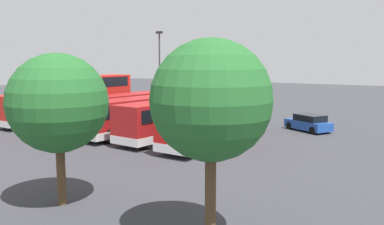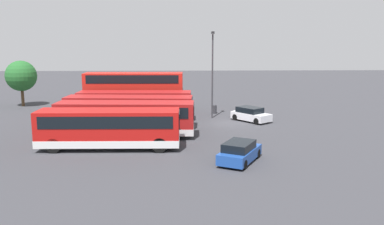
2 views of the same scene
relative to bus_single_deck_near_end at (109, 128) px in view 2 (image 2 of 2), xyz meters
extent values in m
plane|color=#38383D|center=(9.03, -10.23, -1.62)|extent=(140.00, 140.00, 0.00)
cube|color=#B71411|center=(0.00, 0.01, 0.03)|extent=(2.74, 10.49, 2.60)
cube|color=silver|center=(0.00, 0.01, -1.00)|extent=(2.78, 10.54, 0.55)
cube|color=black|center=(0.00, 0.01, 0.63)|extent=(2.79, 9.70, 0.90)
cube|color=black|center=(-0.10, -5.25, 0.63)|extent=(2.25, 0.10, 1.10)
cylinder|color=black|center=(1.06, -3.84, -1.07)|extent=(0.32, 1.11, 1.10)
cylinder|color=black|center=(-1.19, -3.80, -1.07)|extent=(0.32, 1.11, 1.10)
cylinder|color=black|center=(1.19, 3.81, -1.07)|extent=(0.32, 1.11, 1.10)
cylinder|color=black|center=(-1.05, 3.85, -1.07)|extent=(0.32, 1.11, 1.10)
cube|color=#A51919|center=(3.81, -0.73, 0.03)|extent=(3.11, 11.54, 2.60)
cube|color=silver|center=(3.81, -0.73, -1.00)|extent=(3.15, 11.58, 0.55)
cube|color=black|center=(3.81, -0.73, 0.63)|extent=(3.13, 10.75, 0.90)
cube|color=black|center=(3.53, -6.47, 0.63)|extent=(2.25, 0.17, 1.10)
cylinder|color=black|center=(4.72, -5.10, -1.07)|extent=(0.35, 1.11, 1.10)
cylinder|color=black|center=(2.48, -4.99, -1.07)|extent=(0.35, 1.11, 1.10)
cylinder|color=black|center=(5.15, 3.52, -1.07)|extent=(0.35, 1.11, 1.10)
cylinder|color=black|center=(2.90, 3.63, -1.07)|extent=(0.35, 1.11, 1.10)
cube|color=#A51919|center=(7.31, -0.63, 0.03)|extent=(3.35, 11.76, 2.60)
cube|color=silver|center=(7.31, -0.63, -1.00)|extent=(3.40, 11.81, 0.55)
cube|color=black|center=(7.31, -0.63, 0.63)|extent=(3.36, 10.97, 0.90)
cube|color=black|center=(6.90, -6.45, 0.63)|extent=(2.25, 0.22, 1.10)
cylinder|color=black|center=(8.13, -5.10, -1.07)|extent=(0.38, 1.12, 1.10)
cylinder|color=black|center=(5.88, -4.95, -1.07)|extent=(0.38, 1.12, 1.10)
cylinder|color=black|center=(8.74, 3.69, -1.07)|extent=(0.38, 1.12, 1.10)
cylinder|color=black|center=(6.50, 3.85, -1.07)|extent=(0.38, 1.12, 1.10)
cube|color=#A51919|center=(10.80, -0.77, 0.03)|extent=(2.92, 11.39, 2.60)
cube|color=silver|center=(10.80, -0.77, -1.00)|extent=(2.96, 11.43, 0.55)
cube|color=black|center=(10.80, -0.77, 0.63)|extent=(2.95, 10.59, 0.90)
cube|color=black|center=(10.61, -6.45, 0.63)|extent=(2.25, 0.13, 1.10)
cylinder|color=black|center=(11.78, -5.06, -1.07)|extent=(0.34, 1.11, 1.10)
cylinder|color=black|center=(9.54, -4.99, -1.07)|extent=(0.34, 1.11, 1.10)
cylinder|color=black|center=(12.06, 3.44, -1.07)|extent=(0.34, 1.11, 1.10)
cylinder|color=black|center=(9.82, 3.52, -1.07)|extent=(0.34, 1.11, 1.10)
cube|color=red|center=(14.52, -0.31, 0.83)|extent=(2.80, 10.71, 4.20)
cube|color=silver|center=(14.52, -0.31, -1.00)|extent=(2.84, 10.75, 0.55)
cube|color=black|center=(14.52, -0.31, 0.63)|extent=(2.84, 9.91, 0.90)
cube|color=black|center=(14.52, -0.31, 2.33)|extent=(2.84, 9.91, 0.90)
cube|color=black|center=(14.40, -5.67, 0.63)|extent=(2.25, 0.11, 1.10)
cylinder|color=black|center=(15.55, -4.27, -1.07)|extent=(0.33, 1.11, 1.10)
cylinder|color=black|center=(13.30, -4.21, -1.07)|extent=(0.33, 1.11, 1.10)
cylinder|color=black|center=(15.74, 3.59, -1.07)|extent=(0.33, 1.11, 1.10)
cylinder|color=black|center=(13.49, 3.64, -1.07)|extent=(0.33, 1.11, 1.10)
cube|color=red|center=(17.83, 0.18, 0.03)|extent=(2.72, 10.33, 2.60)
cube|color=silver|center=(17.83, 0.18, -1.00)|extent=(2.76, 10.37, 0.55)
cube|color=black|center=(17.83, 0.18, 0.63)|extent=(2.76, 9.53, 0.90)
cube|color=black|center=(17.74, -5.00, 0.63)|extent=(2.25, 0.10, 1.10)
cylinder|color=black|center=(18.89, -3.59, -1.07)|extent=(0.32, 1.10, 1.10)
cylinder|color=black|center=(16.64, -3.55, -1.07)|extent=(0.32, 1.10, 1.10)
cylinder|color=black|center=(19.01, 3.91, -1.07)|extent=(0.32, 1.10, 1.10)
cylinder|color=black|center=(16.76, 3.94, -1.07)|extent=(0.32, 1.10, 1.10)
cube|color=#1E479E|center=(-3.65, -9.26, -1.09)|extent=(4.36, 3.48, 0.70)
cube|color=black|center=(-3.83, -9.17, -0.47)|extent=(2.88, 2.58, 0.55)
cylinder|color=black|center=(-2.04, -9.23, -1.30)|extent=(0.67, 0.50, 0.64)
cylinder|color=black|center=(-2.81, -10.63, -1.30)|extent=(0.67, 0.50, 0.64)
cylinder|color=black|center=(-4.49, -7.90, -1.30)|extent=(0.67, 0.50, 0.64)
cylinder|color=black|center=(-5.26, -9.30, -1.30)|extent=(0.67, 0.50, 0.64)
cube|color=silver|center=(9.94, -12.48, -1.09)|extent=(4.25, 3.92, 0.70)
cube|color=black|center=(10.10, -12.35, -0.47)|extent=(2.90, 2.79, 0.55)
cylinder|color=black|center=(9.36, -13.98, -1.30)|extent=(0.64, 0.57, 0.64)
cylinder|color=black|center=(8.35, -12.73, -1.30)|extent=(0.64, 0.57, 0.64)
cylinder|color=black|center=(11.54, -12.22, -1.30)|extent=(0.64, 0.57, 0.64)
cylinder|color=black|center=(10.53, -10.97, -1.30)|extent=(0.64, 0.57, 0.64)
cylinder|color=#38383D|center=(11.87, -8.70, 2.70)|extent=(0.16, 0.16, 8.65)
cube|color=#262628|center=(11.87, -8.70, 7.18)|extent=(0.70, 0.30, 0.24)
cylinder|color=#333338|center=(14.50, -9.14, -1.15)|extent=(0.60, 0.60, 0.95)
cylinder|color=#4C3823|center=(20.36, 14.07, -0.40)|extent=(0.36, 0.36, 2.44)
sphere|color=#236028|center=(20.36, 14.07, 2.13)|extent=(3.73, 3.73, 3.73)
camera|label=1|loc=(-14.11, 23.97, 4.27)|focal=37.40mm
camera|label=2|loc=(-29.35, -5.20, 6.40)|focal=37.51mm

